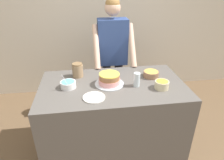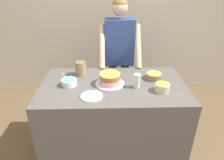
{
  "view_description": "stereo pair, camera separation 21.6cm",
  "coord_description": "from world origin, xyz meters",
  "px_view_note": "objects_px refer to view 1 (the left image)",
  "views": [
    {
      "loc": [
        -0.28,
        -1.49,
        1.99
      ],
      "look_at": [
        -0.01,
        0.41,
        1.0
      ],
      "focal_mm": 32.0,
      "sensor_mm": 36.0,
      "label": 1
    },
    {
      "loc": [
        -0.07,
        -1.5,
        1.99
      ],
      "look_at": [
        -0.01,
        0.41,
        1.0
      ],
      "focal_mm": 32.0,
      "sensor_mm": 36.0,
      "label": 2
    }
  ],
  "objects_px": {
    "person_baker": "(113,49)",
    "drinking_glass": "(137,80)",
    "frosting_bowl_yellow": "(151,74)",
    "stoneware_jar": "(78,70)",
    "cake": "(109,79)",
    "frosting_bowl_orange": "(162,84)",
    "ceramic_plate": "(94,97)",
    "frosting_bowl_blue": "(68,84)"
  },
  "relations": [
    {
      "from": "person_baker",
      "to": "drinking_glass",
      "type": "distance_m",
      "value": 0.87
    },
    {
      "from": "frosting_bowl_yellow",
      "to": "stoneware_jar",
      "type": "height_order",
      "value": "stoneware_jar"
    },
    {
      "from": "cake",
      "to": "frosting_bowl_orange",
      "type": "height_order",
      "value": "cake"
    },
    {
      "from": "cake",
      "to": "frosting_bowl_yellow",
      "type": "relative_size",
      "value": 1.77
    },
    {
      "from": "person_baker",
      "to": "ceramic_plate",
      "type": "distance_m",
      "value": 1.1
    },
    {
      "from": "ceramic_plate",
      "to": "stoneware_jar",
      "type": "xyz_separation_m",
      "value": [
        -0.16,
        0.51,
        0.08
      ]
    },
    {
      "from": "cake",
      "to": "stoneware_jar",
      "type": "xyz_separation_m",
      "value": [
        -0.35,
        0.25,
        0.02
      ]
    },
    {
      "from": "frosting_bowl_orange",
      "to": "drinking_glass",
      "type": "xyz_separation_m",
      "value": [
        -0.25,
        0.09,
        0.03
      ]
    },
    {
      "from": "person_baker",
      "to": "frosting_bowl_orange",
      "type": "height_order",
      "value": "person_baker"
    },
    {
      "from": "person_baker",
      "to": "frosting_bowl_blue",
      "type": "bearing_deg",
      "value": -127.19
    },
    {
      "from": "drinking_glass",
      "to": "frosting_bowl_yellow",
      "type": "bearing_deg",
      "value": 41.25
    },
    {
      "from": "cake",
      "to": "stoneware_jar",
      "type": "relative_size",
      "value": 1.94
    },
    {
      "from": "frosting_bowl_yellow",
      "to": "stoneware_jar",
      "type": "bearing_deg",
      "value": 171.5
    },
    {
      "from": "person_baker",
      "to": "ceramic_plate",
      "type": "bearing_deg",
      "value": -107.97
    },
    {
      "from": "cake",
      "to": "frosting_bowl_yellow",
      "type": "xyz_separation_m",
      "value": [
        0.52,
        0.12,
        -0.02
      ]
    },
    {
      "from": "drinking_glass",
      "to": "stoneware_jar",
      "type": "height_order",
      "value": "stoneware_jar"
    },
    {
      "from": "frosting_bowl_orange",
      "to": "stoneware_jar",
      "type": "relative_size",
      "value": 0.89
    },
    {
      "from": "stoneware_jar",
      "to": "cake",
      "type": "bearing_deg",
      "value": -35.73
    },
    {
      "from": "frosting_bowl_blue",
      "to": "drinking_glass",
      "type": "relative_size",
      "value": 1.15
    },
    {
      "from": "person_baker",
      "to": "cake",
      "type": "relative_size",
      "value": 5.46
    },
    {
      "from": "person_baker",
      "to": "frosting_bowl_blue",
      "type": "height_order",
      "value": "person_baker"
    },
    {
      "from": "frosting_bowl_orange",
      "to": "ceramic_plate",
      "type": "height_order",
      "value": "frosting_bowl_orange"
    },
    {
      "from": "frosting_bowl_blue",
      "to": "frosting_bowl_yellow",
      "type": "relative_size",
      "value": 0.99
    },
    {
      "from": "person_baker",
      "to": "frosting_bowl_orange",
      "type": "xyz_separation_m",
      "value": [
        0.4,
        -0.95,
        -0.1
      ]
    },
    {
      "from": "frosting_bowl_yellow",
      "to": "ceramic_plate",
      "type": "height_order",
      "value": "frosting_bowl_yellow"
    },
    {
      "from": "frosting_bowl_blue",
      "to": "frosting_bowl_orange",
      "type": "height_order",
      "value": "frosting_bowl_blue"
    },
    {
      "from": "stoneware_jar",
      "to": "frosting_bowl_orange",
      "type": "bearing_deg",
      "value": -25.28
    },
    {
      "from": "person_baker",
      "to": "ceramic_plate",
      "type": "height_order",
      "value": "person_baker"
    },
    {
      "from": "frosting_bowl_orange",
      "to": "frosting_bowl_yellow",
      "type": "height_order",
      "value": "frosting_bowl_orange"
    },
    {
      "from": "frosting_bowl_orange",
      "to": "stoneware_jar",
      "type": "height_order",
      "value": "stoneware_jar"
    },
    {
      "from": "frosting_bowl_orange",
      "to": "ceramic_plate",
      "type": "distance_m",
      "value": 0.74
    },
    {
      "from": "frosting_bowl_yellow",
      "to": "person_baker",
      "type": "bearing_deg",
      "value": 119.6
    },
    {
      "from": "cake",
      "to": "drinking_glass",
      "type": "relative_size",
      "value": 2.07
    },
    {
      "from": "frosting_bowl_yellow",
      "to": "frosting_bowl_blue",
      "type": "bearing_deg",
      "value": -172.08
    },
    {
      "from": "cake",
      "to": "stoneware_jar",
      "type": "height_order",
      "value": "stoneware_jar"
    },
    {
      "from": "person_baker",
      "to": "drinking_glass",
      "type": "bearing_deg",
      "value": -80.66
    },
    {
      "from": "frosting_bowl_blue",
      "to": "frosting_bowl_yellow",
      "type": "distance_m",
      "value": 0.98
    },
    {
      "from": "stoneware_jar",
      "to": "ceramic_plate",
      "type": "bearing_deg",
      "value": -72.63
    },
    {
      "from": "ceramic_plate",
      "to": "drinking_glass",
      "type": "bearing_deg",
      "value": 20.81
    },
    {
      "from": "person_baker",
      "to": "frosting_bowl_orange",
      "type": "bearing_deg",
      "value": -67.31
    },
    {
      "from": "frosting_bowl_yellow",
      "to": "drinking_glass",
      "type": "height_order",
      "value": "drinking_glass"
    },
    {
      "from": "drinking_glass",
      "to": "cake",
      "type": "bearing_deg",
      "value": 164.34
    }
  ]
}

